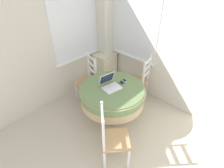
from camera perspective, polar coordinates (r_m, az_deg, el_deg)
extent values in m
cube|color=white|center=(3.68, -11.92, 18.78)|extent=(1.10, 0.01, 1.42)
cube|color=white|center=(3.92, -10.39, 8.57)|extent=(1.18, 0.07, 0.02)
cube|color=white|center=(3.68, 7.35, 19.17)|extent=(0.01, 1.10, 1.42)
cube|color=white|center=(3.91, 6.31, 8.89)|extent=(0.07, 1.18, 0.02)
cube|color=beige|center=(4.07, -2.22, 17.83)|extent=(0.28, 0.28, 2.55)
cylinder|color=#4C3D2D|center=(3.42, 0.11, -11.01)|extent=(0.36, 0.36, 0.03)
cylinder|color=#4C3D2D|center=(3.18, 0.12, -6.51)|extent=(0.11, 0.11, 0.69)
cylinder|color=tan|center=(3.04, 0.12, -3.65)|extent=(1.11, 1.11, 0.28)
cylinder|color=#6B8451|center=(2.99, 0.13, -2.41)|extent=(1.13, 1.13, 0.12)
cylinder|color=#6B8451|center=(2.95, 0.13, -1.39)|extent=(1.08, 1.08, 0.02)
cube|color=white|center=(2.93, -0.05, -1.31)|extent=(0.33, 0.27, 0.02)
cube|color=silver|center=(2.93, -0.22, -1.01)|extent=(0.28, 0.18, 0.00)
cube|color=white|center=(2.96, -1.75, 1.83)|extent=(0.30, 0.13, 0.21)
cube|color=#192338|center=(2.96, -1.69, 1.82)|extent=(0.27, 0.12, 0.19)
ellipsoid|color=black|center=(3.05, 3.20, 0.56)|extent=(0.05, 0.08, 0.04)
cube|color=#B2B7BC|center=(3.13, 4.05, 1.19)|extent=(0.07, 0.13, 0.01)
cube|color=black|center=(3.13, 4.05, 1.27)|extent=(0.05, 0.09, 0.00)
cube|color=tan|center=(3.66, -8.63, 0.75)|extent=(0.47, 0.47, 0.02)
cube|color=white|center=(3.87, -11.64, -1.58)|extent=(0.04, 0.04, 0.43)
cube|color=white|center=(3.62, -9.62, -4.29)|extent=(0.04, 0.04, 0.43)
cube|color=white|center=(3.96, -7.17, -0.06)|extent=(0.04, 0.04, 0.43)
cube|color=white|center=(3.72, -4.90, -2.59)|extent=(0.04, 0.04, 0.43)
cube|color=white|center=(3.69, -7.75, 6.47)|extent=(0.04, 0.04, 0.56)
cube|color=white|center=(3.43, -5.33, 4.23)|extent=(0.04, 0.04, 0.56)
cube|color=white|center=(3.46, -6.81, 8.43)|extent=(0.11, 0.33, 0.04)
cube|color=white|center=(3.53, -6.65, 6.34)|extent=(0.11, 0.33, 0.04)
cube|color=white|center=(3.60, -6.50, 4.32)|extent=(0.11, 0.33, 0.04)
cube|color=tan|center=(3.68, 8.27, 1.00)|extent=(0.47, 0.47, 0.02)
cube|color=white|center=(3.98, 6.67, 0.15)|extent=(0.04, 0.04, 0.43)
cube|color=white|center=(3.73, 4.62, -2.43)|extent=(0.04, 0.04, 0.43)
cube|color=white|center=(3.90, 11.21, -1.23)|extent=(0.04, 0.04, 0.43)
cube|color=white|center=(3.64, 9.43, -3.97)|extent=(0.04, 0.04, 0.43)
cube|color=white|center=(3.62, 12.12, 5.35)|extent=(0.04, 0.04, 0.56)
cube|color=white|center=(3.34, 10.26, 2.89)|extent=(0.04, 0.04, 0.56)
cube|color=white|center=(3.38, 11.63, 7.24)|extent=(0.33, 0.10, 0.04)
cube|color=white|center=(3.45, 11.35, 5.12)|extent=(0.33, 0.10, 0.04)
cube|color=white|center=(3.52, 11.08, 3.08)|extent=(0.33, 0.10, 0.04)
cube|color=tan|center=(2.56, 1.15, -17.68)|extent=(0.55, 0.55, 0.02)
cube|color=white|center=(2.67, 5.41, -23.14)|extent=(0.05, 0.05, 0.43)
cube|color=white|center=(2.86, 4.22, -17.47)|extent=(0.05, 0.05, 0.43)
cube|color=white|center=(2.65, -2.44, -23.79)|extent=(0.05, 0.05, 0.43)
cube|color=white|center=(2.84, -2.85, -18.00)|extent=(0.05, 0.05, 0.43)
cube|color=white|center=(2.22, -2.77, -16.92)|extent=(0.05, 0.05, 0.56)
cube|color=white|center=(2.45, -3.20, -10.74)|extent=(0.05, 0.05, 0.56)
cube|color=white|center=(2.18, -3.17, -10.02)|extent=(0.24, 0.27, 0.04)
cube|color=white|center=(2.28, -3.05, -12.58)|extent=(0.24, 0.27, 0.04)
cube|color=white|center=(2.39, -2.94, -14.91)|extent=(0.24, 0.27, 0.04)
cube|color=beige|center=(4.30, -2.26, 5.43)|extent=(0.45, 0.39, 0.71)
cube|color=beige|center=(4.13, -2.38, 9.86)|extent=(0.48, 0.41, 0.02)
cube|color=beige|center=(4.06, -0.36, 7.42)|extent=(0.40, 0.01, 0.20)
sphere|color=olive|center=(4.06, -0.27, 7.38)|extent=(0.02, 0.02, 0.02)
cube|color=beige|center=(4.18, -0.35, 4.52)|extent=(0.40, 0.01, 0.20)
sphere|color=olive|center=(4.17, -0.27, 4.48)|extent=(0.02, 0.02, 0.02)
cube|color=beige|center=(4.30, -0.33, 1.79)|extent=(0.40, 0.01, 0.20)
sphere|color=olive|center=(4.30, -0.26, 1.75)|extent=(0.02, 0.02, 0.02)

